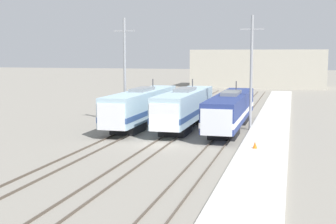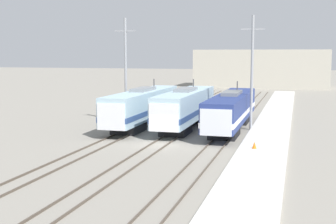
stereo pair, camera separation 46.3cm
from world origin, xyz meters
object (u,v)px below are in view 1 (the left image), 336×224
Objects in this scene: locomotive_center at (184,108)px; traffic_cone at (255,145)px; catenary_tower_left at (125,70)px; catenary_tower_right at (251,71)px; locomotive_far_left at (141,107)px; locomotive_far_right at (230,110)px.

locomotive_center is 31.59× the size of traffic_cone.
catenary_tower_right is (13.99, 0.00, 0.00)m from catenary_tower_left.
catenary_tower_left is at bearing 180.00° from catenary_tower_right.
catenary_tower_left is at bearing 144.16° from traffic_cone.
catenary_tower_left reaches higher than locomotive_far_left.
locomotive_center is 8.14m from catenary_tower_left.
locomotive_center is 4.94m from locomotive_far_right.
locomotive_far_left is 34.28× the size of traffic_cone.
locomotive_center is at bearing -7.27° from catenary_tower_left.
locomotive_center is at bearing -172.66° from catenary_tower_right.
catenary_tower_right reaches higher than traffic_cone.
locomotive_far_right is at bearing -2.23° from catenary_tower_left.
locomotive_center is at bearing 129.24° from traffic_cone.
locomotive_far_right reaches higher than traffic_cone.
catenary_tower_right is at bearing 0.00° from catenary_tower_left.
locomotive_center is at bearing -174.98° from locomotive_far_right.
locomotive_far_left is 9.84m from locomotive_far_right.
catenary_tower_left is (-2.11, 0.69, 4.05)m from locomotive_far_left.
locomotive_far_right is 4.65m from catenary_tower_right.
catenary_tower_right reaches higher than locomotive_far_left.
locomotive_far_left is 1.57× the size of catenary_tower_right.
catenary_tower_left is at bearing 172.73° from locomotive_center.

